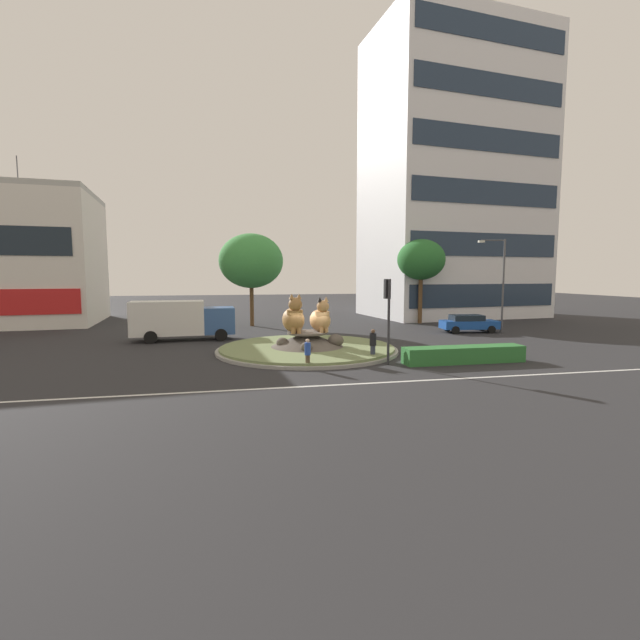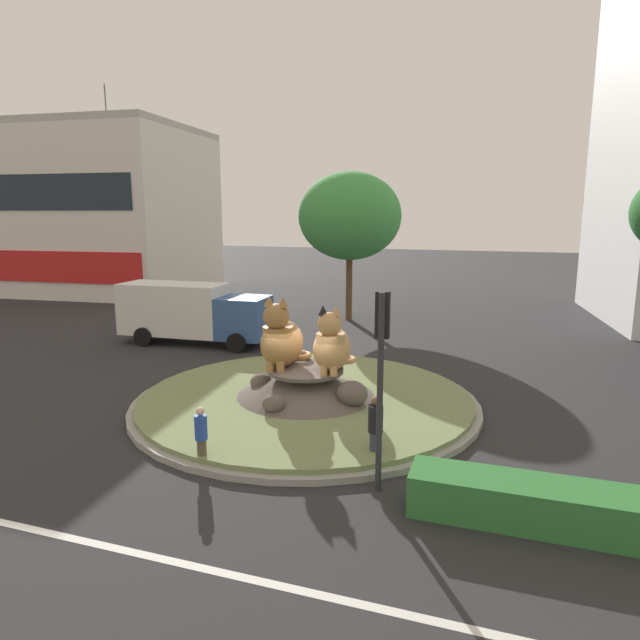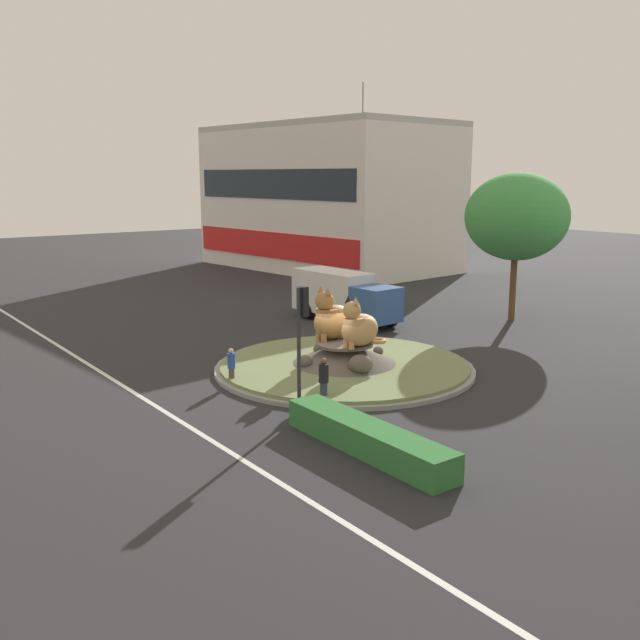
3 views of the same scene
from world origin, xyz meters
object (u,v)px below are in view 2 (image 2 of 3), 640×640
object	(u,v)px
cat_statue_tabby	(281,340)
delivery_box_truck	(192,311)
traffic_light_mast	(381,353)
second_tree_near_tower	(350,216)
pedestrian_black_shirt	(375,428)
cat_statue_calico	(332,346)
shophouse_block	(64,211)
pedestrian_blue_shirt	(201,435)

from	to	relation	value
cat_statue_tabby	delivery_box_truck	xyz separation A→B (m)	(-7.38, 6.50, -0.55)
traffic_light_mast	cat_statue_tabby	bearing A→B (deg)	36.28
cat_statue_tabby	second_tree_near_tower	size ratio (longest dim) A/B	0.30
pedestrian_black_shirt	traffic_light_mast	bearing A→B (deg)	50.70
cat_statue_calico	delivery_box_truck	distance (m)	11.15
shophouse_block	pedestrian_blue_shirt	xyz separation A→B (m)	(28.00, -26.08, -5.60)
pedestrian_black_shirt	second_tree_near_tower	bearing A→B (deg)	-128.31
cat_statue_tabby	cat_statue_calico	bearing A→B (deg)	87.48
shophouse_block	second_tree_near_tower	world-z (taller)	shophouse_block
cat_statue_tabby	shophouse_block	bearing A→B (deg)	-131.80
delivery_box_truck	cat_statue_calico	bearing A→B (deg)	-38.47
pedestrian_black_shirt	cat_statue_calico	bearing A→B (deg)	-113.36
traffic_light_mast	pedestrian_blue_shirt	xyz separation A→B (m)	(-4.43, -0.36, -2.39)
pedestrian_black_shirt	delivery_box_truck	bearing A→B (deg)	-97.25
cat_statue_tabby	second_tree_near_tower	distance (m)	15.38
shophouse_block	pedestrian_blue_shirt	size ratio (longest dim) A/B	15.06
traffic_light_mast	pedestrian_blue_shirt	bearing A→B (deg)	88.25
pedestrian_blue_shirt	cat_statue_calico	bearing A→B (deg)	65.19
cat_statue_tabby	second_tree_near_tower	world-z (taller)	second_tree_near_tower
shophouse_block	pedestrian_blue_shirt	distance (m)	38.67
second_tree_near_tower	traffic_light_mast	bearing A→B (deg)	-72.37
cat_statue_calico	pedestrian_black_shirt	distance (m)	4.38
traffic_light_mast	shophouse_block	distance (m)	41.52
cat_statue_tabby	shophouse_block	world-z (taller)	shophouse_block
shophouse_block	delivery_box_truck	world-z (taller)	shophouse_block
second_tree_near_tower	pedestrian_black_shirt	bearing A→B (deg)	-72.31
shophouse_block	pedestrian_black_shirt	xyz separation A→B (m)	(32.05, -24.44, -5.51)
cat_statue_tabby	cat_statue_calico	world-z (taller)	cat_statue_tabby
second_tree_near_tower	pedestrian_black_shirt	size ratio (longest dim) A/B	4.91
pedestrian_blue_shirt	delivery_box_truck	xyz separation A→B (m)	(-7.34, 11.62, 0.76)
second_tree_near_tower	pedestrian_blue_shirt	world-z (taller)	second_tree_near_tower
shophouse_block	second_tree_near_tower	size ratio (longest dim) A/B	2.73
cat_statue_calico	delivery_box_truck	size ratio (longest dim) A/B	0.31
pedestrian_blue_shirt	second_tree_near_tower	bearing A→B (deg)	89.05
traffic_light_mast	delivery_box_truck	distance (m)	16.37
cat_statue_tabby	second_tree_near_tower	bearing A→B (deg)	-178.04
cat_statue_calico	cat_statue_tabby	bearing A→B (deg)	-96.30
shophouse_block	pedestrian_blue_shirt	world-z (taller)	shophouse_block
shophouse_block	second_tree_near_tower	bearing A→B (deg)	-18.56
cat_statue_tabby	pedestrian_blue_shirt	size ratio (longest dim) A/B	1.63
cat_statue_tabby	cat_statue_calico	xyz separation A→B (m)	(1.73, 0.08, -0.08)
second_tree_near_tower	delivery_box_truck	size ratio (longest dim) A/B	1.16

